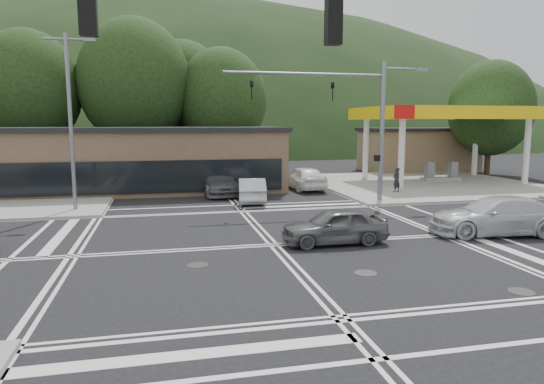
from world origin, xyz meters
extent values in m
plane|color=black|center=(0.00, 0.00, 0.00)|extent=(120.00, 120.00, 0.00)
cube|color=gray|center=(15.00, 15.00, 0.07)|extent=(16.00, 16.00, 0.15)
cylinder|color=silver|center=(12.00, 13.00, 2.50)|extent=(0.44, 0.44, 5.00)
cylinder|color=silver|center=(12.00, 19.00, 2.50)|extent=(0.44, 0.44, 5.00)
cylinder|color=silver|center=(22.00, 13.00, 2.50)|extent=(0.44, 0.44, 5.00)
cylinder|color=silver|center=(22.00, 19.00, 2.50)|extent=(0.44, 0.44, 5.00)
cube|color=silver|center=(17.00, 16.00, 5.30)|extent=(12.00, 8.00, 0.60)
cube|color=yellow|center=(17.00, 12.00, 5.30)|extent=(12.20, 0.25, 0.90)
cube|color=yellow|center=(17.00, 20.00, 5.30)|extent=(12.20, 0.25, 0.90)
cube|color=yellow|center=(11.00, 16.00, 5.30)|extent=(0.25, 8.20, 0.90)
cube|color=yellow|center=(23.00, 16.00, 5.30)|extent=(0.25, 8.20, 0.90)
cube|color=red|center=(11.50, 11.85, 5.30)|extent=(1.40, 0.12, 0.90)
cube|color=gray|center=(17.00, 16.00, 0.25)|extent=(3.00, 1.00, 0.30)
cube|color=slate|center=(16.00, 16.00, 0.95)|extent=(0.60, 0.50, 1.30)
cube|color=slate|center=(18.00, 16.00, 0.95)|extent=(0.60, 0.50, 1.30)
cube|color=#846B4F|center=(20.00, 25.00, 1.90)|extent=(10.00, 6.00, 3.80)
cube|color=brown|center=(-8.00, 17.00, 2.00)|extent=(24.00, 8.00, 4.00)
ellipsoid|color=black|center=(0.00, 90.00, 0.00)|extent=(252.00, 126.00, 140.00)
cylinder|color=#382619|center=(-14.00, 24.00, 2.42)|extent=(0.50, 0.50, 4.84)
ellipsoid|color=black|center=(-14.00, 24.00, 7.15)|extent=(8.00, 8.00, 9.20)
cylinder|color=#382619|center=(-6.00, 24.00, 2.64)|extent=(0.50, 0.50, 5.28)
ellipsoid|color=black|center=(-6.00, 24.00, 7.80)|extent=(9.00, 9.00, 10.35)
cylinder|color=#382619|center=(1.00, 24.00, 2.20)|extent=(0.50, 0.50, 4.40)
ellipsoid|color=black|center=(1.00, 24.00, 6.50)|extent=(7.60, 7.60, 8.74)
cylinder|color=#382619|center=(-2.00, 28.00, 2.42)|extent=(0.50, 0.50, 4.84)
ellipsoid|color=black|center=(-2.00, 28.00, 7.15)|extent=(8.40, 8.40, 9.66)
cylinder|color=#382619|center=(24.00, 20.00, 1.98)|extent=(0.50, 0.50, 3.96)
ellipsoid|color=black|center=(24.00, 20.00, 5.85)|extent=(7.20, 7.20, 8.28)
cylinder|color=slate|center=(-8.50, 9.00, 4.50)|extent=(0.20, 0.20, 9.00)
cylinder|color=slate|center=(-8.50, 9.00, 8.70)|extent=(2.20, 0.12, 0.12)
cube|color=slate|center=(-7.40, 9.00, 8.70)|extent=(0.60, 0.25, 0.15)
cylinder|color=slate|center=(8.20, 8.20, 4.00)|extent=(0.28, 0.28, 8.00)
cylinder|color=slate|center=(3.70, 8.20, 7.20)|extent=(9.00, 0.16, 0.16)
imported|color=black|center=(5.20, 8.20, 6.30)|extent=(0.16, 0.20, 1.00)
imported|color=black|center=(0.70, 8.20, 6.30)|extent=(0.16, 0.20, 1.00)
cylinder|color=slate|center=(9.40, 8.20, 7.60)|extent=(2.40, 0.12, 0.12)
cube|color=slate|center=(10.50, 8.20, 7.60)|extent=(0.70, 0.30, 0.15)
cube|color=black|center=(7.95, 8.20, 2.60)|extent=(0.25, 0.30, 0.35)
cube|color=black|center=(-5.20, -8.20, 6.60)|extent=(0.30, 0.25, 1.00)
cube|color=black|center=(-0.70, -8.20, 6.60)|extent=(0.30, 0.25, 1.00)
imported|color=#5A5C5F|center=(2.32, -0.30, 0.69)|extent=(4.05, 1.64, 1.38)
imported|color=silver|center=(9.38, -0.30, 0.79)|extent=(5.71, 3.08, 1.57)
imported|color=#AEB0B6|center=(1.00, 10.02, 0.71)|extent=(2.11, 4.50, 1.43)
imported|color=white|center=(5.50, 14.50, 0.82)|extent=(2.26, 4.94, 1.64)
imported|color=#585A5D|center=(-0.50, 13.62, 0.79)|extent=(2.47, 5.57, 1.59)
imported|color=black|center=(10.69, 11.03, 0.94)|extent=(0.68, 0.57, 1.59)
camera|label=1|loc=(-4.02, -17.44, 4.60)|focal=32.00mm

